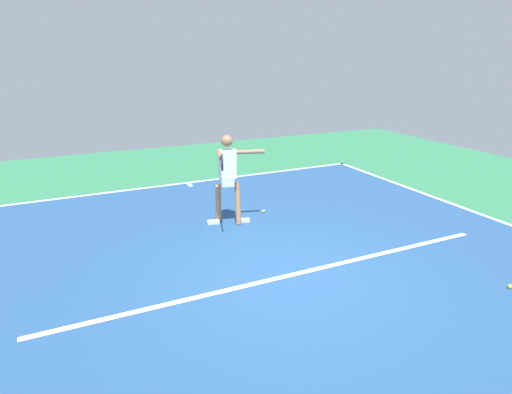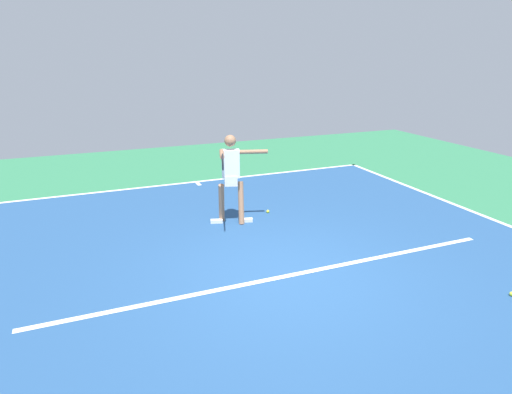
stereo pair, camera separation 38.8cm
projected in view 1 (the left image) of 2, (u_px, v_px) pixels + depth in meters
ground_plane at (292, 275)px, 6.61m from camera, size 20.71×20.71×0.00m
court_surface at (292, 275)px, 6.61m from camera, size 9.93×11.13×0.00m
court_line_baseline_near at (188, 183)px, 11.35m from camera, size 9.93×0.10×0.01m
court_line_sideline_left at (507, 224)px, 8.60m from camera, size 0.10×11.13×0.01m
court_line_service at (292, 275)px, 6.61m from camera, size 7.45×0.10×0.01m
court_line_centre_mark at (190, 185)px, 11.18m from camera, size 0.10×0.30×0.01m
tennis_player at (228, 174)px, 8.30m from camera, size 1.17×1.19×1.78m
tennis_ball_far_corner at (263, 211)px, 9.20m from camera, size 0.07×0.07×0.07m
tennis_ball_near_service_line at (510, 287)px, 6.22m from camera, size 0.07×0.07×0.07m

